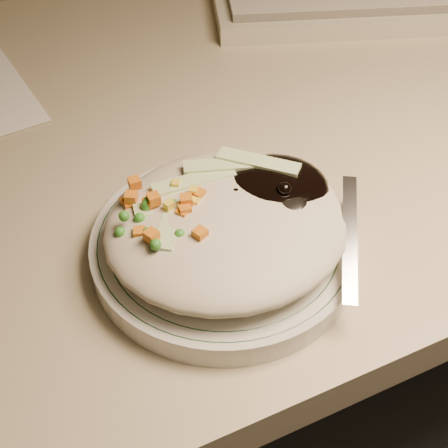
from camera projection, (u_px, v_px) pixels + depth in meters
name	position (u px, v px, depth m)	size (l,w,h in m)	color
desk	(214.00, 233.00, 0.81)	(1.40, 0.70, 0.74)	tan
plate	(224.00, 247.00, 0.51)	(0.22, 0.22, 0.02)	silver
plate_rim	(224.00, 238.00, 0.50)	(0.20, 0.20, 0.00)	#144723
meal	(229.00, 218.00, 0.49)	(0.21, 0.19, 0.05)	#B6AD94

